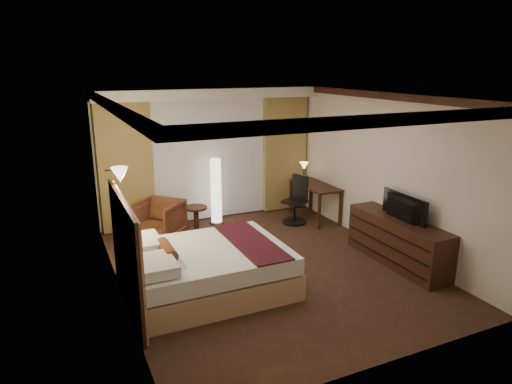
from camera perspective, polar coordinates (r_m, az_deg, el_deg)
name	(u,v)px	position (r m, az deg, el deg)	size (l,w,h in m)	color
floor	(266,267)	(7.43, 1.30, -9.33)	(4.50, 5.50, 0.01)	#311E13
ceiling	(267,96)	(6.75, 1.44, 11.92)	(4.50, 5.50, 0.01)	white
back_wall	(208,155)	(9.46, -5.96, 4.66)	(4.50, 0.02, 2.70)	beige
left_wall	(115,204)	(6.35, -17.21, -1.42)	(0.02, 5.50, 2.70)	beige
right_wall	(384,172)	(8.18, 15.70, 2.43)	(0.02, 5.50, 2.70)	beige
crown_molding	(267,100)	(6.76, 1.44, 11.41)	(4.50, 5.50, 0.12)	black
soffit	(211,93)	(9.07, -5.66, 12.16)	(4.50, 0.50, 0.20)	white
curtain_sheer	(210,160)	(9.40, -5.79, 3.98)	(2.48, 0.04, 2.45)	silver
curtain_left_drape	(125,168)	(8.96, -16.00, 2.86)	(1.00, 0.14, 2.45)	#9E8348
curtain_right_drape	(285,154)	(10.02, 3.59, 4.74)	(1.00, 0.14, 2.45)	#9E8348
wall_sconce	(120,175)	(6.80, -16.66, 2.08)	(0.24, 0.24, 0.24)	white
bed	(208,269)	(6.63, -5.96, -9.56)	(2.20, 1.72, 0.64)	white
headboard	(127,254)	(6.24, -15.86, -7.51)	(0.12, 2.02, 1.50)	tan
armchair	(158,218)	(8.63, -12.11, -3.21)	(0.78, 0.73, 0.80)	#522518
side_table	(196,219)	(8.97, -7.47, -3.33)	(0.44, 0.44, 0.49)	black
floor_lamp	(216,191)	(9.19, -5.01, 0.07)	(0.29, 0.29, 1.36)	white
desk	(315,202)	(9.59, 7.34, -1.23)	(0.55, 1.25, 0.75)	black
desk_lamp	(304,172)	(9.85, 6.00, 2.53)	(0.18, 0.18, 0.34)	#FFD899
office_chair	(295,200)	(9.27, 4.85, -0.99)	(0.48, 0.48, 0.99)	black
dresser	(398,241)	(7.77, 17.30, -5.90)	(0.50, 1.96, 0.76)	black
television	(400,202)	(7.54, 17.53, -1.24)	(0.98, 0.56, 0.13)	black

